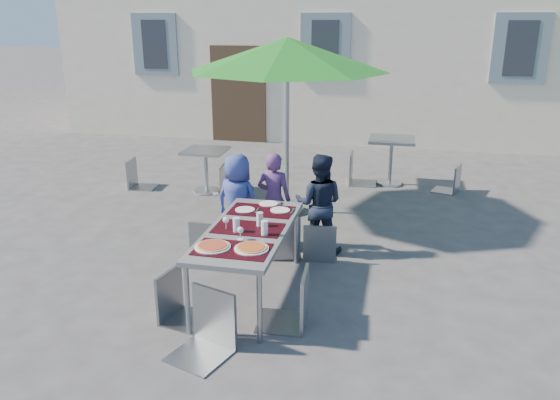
% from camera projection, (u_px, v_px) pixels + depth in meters
% --- Properties ---
extents(ground, '(90.00, 90.00, 0.00)m').
position_uv_depth(ground, '(220.00, 301.00, 5.68)').
color(ground, '#404042').
rests_on(ground, ground).
extents(dining_table, '(0.80, 1.85, 0.76)m').
position_uv_depth(dining_table, '(248.00, 233.00, 5.60)').
color(dining_table, '#49494E').
rests_on(dining_table, ground).
extents(pizza_near_left, '(0.34, 0.34, 0.03)m').
position_uv_depth(pizza_near_left, '(213.00, 246.00, 5.11)').
color(pizza_near_left, white).
rests_on(pizza_near_left, dining_table).
extents(pizza_near_right, '(0.33, 0.33, 0.03)m').
position_uv_depth(pizza_near_right, '(251.00, 248.00, 5.07)').
color(pizza_near_right, white).
rests_on(pizza_near_right, dining_table).
extents(glassware, '(0.49, 0.45, 0.15)m').
position_uv_depth(glassware, '(249.00, 224.00, 5.48)').
color(glassware, silver).
rests_on(glassware, dining_table).
extents(place_settings, '(0.65, 0.48, 0.01)m').
position_uv_depth(place_settings, '(265.00, 208.00, 6.16)').
color(place_settings, white).
rests_on(place_settings, dining_table).
extents(child_0, '(0.67, 0.53, 1.22)m').
position_uv_depth(child_0, '(238.00, 202.00, 6.83)').
color(child_0, '#364395').
rests_on(child_0, ground).
extents(child_1, '(0.46, 0.31, 1.22)m').
position_uv_depth(child_1, '(274.00, 199.00, 6.92)').
color(child_1, '#5E3770').
rests_on(child_1, ground).
extents(child_2, '(0.61, 0.36, 1.26)m').
position_uv_depth(child_2, '(319.00, 204.00, 6.70)').
color(child_2, '#161E32').
rests_on(child_2, ground).
extents(chair_0, '(0.42, 0.42, 0.94)m').
position_uv_depth(chair_0, '(208.00, 216.00, 6.50)').
color(chair_0, gray).
rests_on(chair_0, ground).
extents(chair_1, '(0.56, 0.57, 1.05)m').
position_uv_depth(chair_1, '(281.00, 209.00, 6.54)').
color(chair_1, gray).
rests_on(chair_1, ground).
extents(chair_2, '(0.43, 0.43, 0.89)m').
position_uv_depth(chair_2, '(321.00, 219.00, 6.50)').
color(chair_2, gray).
rests_on(chair_2, ground).
extents(chair_3, '(0.49, 0.49, 0.93)m').
position_uv_depth(chair_3, '(176.00, 268.00, 5.17)').
color(chair_3, gray).
rests_on(chair_3, ground).
extents(chair_4, '(0.49, 0.49, 1.04)m').
position_uv_depth(chair_4, '(293.00, 266.00, 5.06)').
color(chair_4, gray).
rests_on(chair_4, ground).
extents(chair_5, '(0.59, 0.60, 1.06)m').
position_uv_depth(chair_5, '(205.00, 287.00, 4.64)').
color(chair_5, gray).
rests_on(chair_5, ground).
extents(patio_umbrella, '(2.85, 2.85, 2.55)m').
position_uv_depth(patio_umbrella, '(288.00, 55.00, 7.56)').
color(patio_umbrella, '#B9BBC2').
rests_on(patio_umbrella, ground).
extents(cafe_table_0, '(0.68, 0.68, 0.73)m').
position_uv_depth(cafe_table_0, '(206.00, 163.00, 9.06)').
color(cafe_table_0, '#B9BBC2').
rests_on(cafe_table_0, ground).
extents(bg_chair_l_0, '(0.46, 0.46, 0.95)m').
position_uv_depth(bg_chair_l_0, '(136.00, 156.00, 9.29)').
color(bg_chair_l_0, gray).
rests_on(bg_chair_l_0, ground).
extents(bg_chair_r_0, '(0.45, 0.44, 0.89)m').
position_uv_depth(bg_chair_r_0, '(216.00, 163.00, 9.01)').
color(bg_chair_r_0, '#94999F').
rests_on(bg_chair_r_0, ground).
extents(cafe_table_1, '(0.77, 0.77, 0.83)m').
position_uv_depth(cafe_table_1, '(391.00, 151.00, 9.45)').
color(cafe_table_1, '#B9BBC2').
rests_on(cafe_table_1, ground).
extents(bg_chair_l_1, '(0.48, 0.47, 1.04)m').
position_uv_depth(bg_chair_l_1, '(358.00, 150.00, 9.50)').
color(bg_chair_l_1, gray).
rests_on(bg_chair_l_1, ground).
extents(bg_chair_r_1, '(0.50, 0.50, 0.89)m').
position_uv_depth(bg_chair_r_1, '(453.00, 162.00, 9.06)').
color(bg_chair_r_1, gray).
rests_on(bg_chair_r_1, ground).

